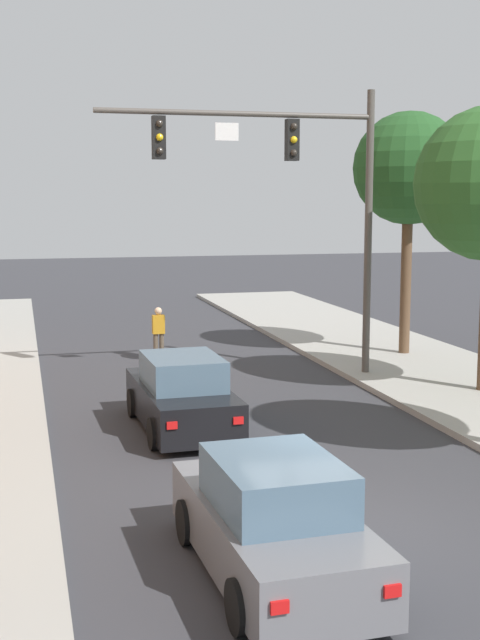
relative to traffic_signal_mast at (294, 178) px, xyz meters
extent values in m
plane|color=#38383D|center=(-2.51, -9.99, -5.38)|extent=(120.00, 120.00, 0.00)
cylinder|color=#514C47|center=(2.09, 0.01, -1.48)|extent=(0.20, 0.20, 7.50)
cylinder|color=#514C47|center=(-1.51, 0.01, 1.57)|extent=(7.19, 0.14, 0.14)
cube|color=black|center=(-0.07, 0.01, 0.95)|extent=(0.32, 0.28, 1.05)
sphere|color=#2D2823|center=(-0.07, -0.14, 1.28)|extent=(0.18, 0.18, 0.18)
sphere|color=yellow|center=(-0.07, -0.14, 0.95)|extent=(0.18, 0.18, 0.18)
sphere|color=#2D2823|center=(-0.07, -0.14, 0.62)|extent=(0.18, 0.18, 0.18)
cube|color=black|center=(-3.52, 0.01, 0.95)|extent=(0.32, 0.28, 1.05)
sphere|color=#2D2823|center=(-3.52, -0.14, 1.28)|extent=(0.18, 0.18, 0.18)
sphere|color=yellow|center=(-3.52, -0.14, 0.95)|extent=(0.18, 0.18, 0.18)
sphere|color=#2D2823|center=(-3.52, -0.14, 0.62)|extent=(0.18, 0.18, 0.18)
cube|color=white|center=(-1.79, -0.01, 1.12)|extent=(0.60, 0.03, 0.44)
cube|color=black|center=(-3.75, -3.95, -4.82)|extent=(1.82, 4.25, 0.80)
cube|color=slate|center=(-3.74, -4.10, -4.10)|extent=(1.56, 2.04, 0.64)
cylinder|color=black|center=(-4.59, -2.67, -5.06)|extent=(0.24, 0.65, 0.64)
cylinder|color=black|center=(-2.98, -2.62, -5.06)|extent=(0.24, 0.65, 0.64)
cylinder|color=black|center=(-4.52, -5.27, -5.06)|extent=(0.24, 0.65, 0.64)
cylinder|color=black|center=(-2.90, -5.23, -5.06)|extent=(0.24, 0.65, 0.64)
cube|color=red|center=(-4.32, -6.09, -4.70)|extent=(0.20, 0.05, 0.14)
cube|color=red|center=(-3.05, -6.05, -4.70)|extent=(0.20, 0.05, 0.14)
cube|color=slate|center=(-3.92, -11.18, -4.82)|extent=(1.86, 4.26, 0.80)
cube|color=slate|center=(-3.91, -11.33, -4.10)|extent=(1.57, 2.05, 0.64)
cylinder|color=black|center=(-4.78, -9.91, -5.06)|extent=(0.24, 0.65, 0.64)
cylinder|color=black|center=(-3.16, -9.85, -5.06)|extent=(0.24, 0.65, 0.64)
cylinder|color=black|center=(-4.68, -12.51, -5.06)|extent=(0.24, 0.65, 0.64)
cylinder|color=black|center=(-3.06, -12.45, -5.06)|extent=(0.24, 0.65, 0.64)
cube|color=red|center=(-4.48, -13.32, -4.70)|extent=(0.20, 0.05, 0.14)
cube|color=red|center=(-3.20, -13.27, -4.70)|extent=(0.20, 0.05, 0.14)
cylinder|color=brown|center=(-3.11, 3.64, -4.95)|extent=(0.14, 0.14, 0.85)
cylinder|color=brown|center=(-2.93, 3.64, -4.95)|extent=(0.14, 0.14, 0.85)
cube|color=orange|center=(-3.02, 3.64, -4.25)|extent=(0.36, 0.22, 0.56)
sphere|color=beige|center=(-3.02, 3.64, -3.85)|extent=(0.22, 0.22, 0.22)
cylinder|color=brown|center=(4.39, 2.44, -3.06)|extent=(0.32, 0.32, 4.33)
sphere|color=#235123|center=(4.39, 2.44, 0.36)|extent=(3.36, 3.36, 3.36)
camera|label=1|loc=(-6.92, -21.13, -0.55)|focal=47.61mm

